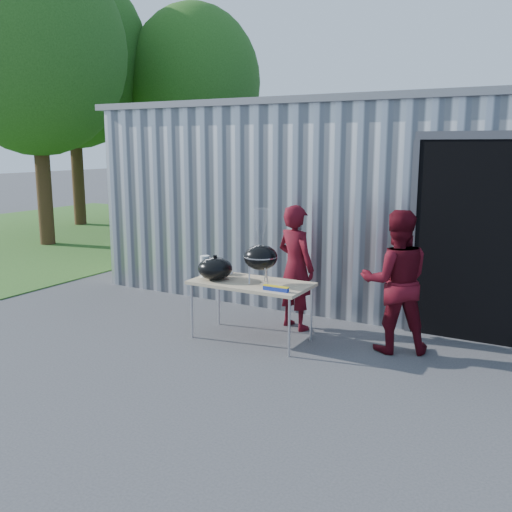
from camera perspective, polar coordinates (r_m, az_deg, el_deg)
The scene contains 14 objects.
ground at distance 7.25m, azimuth -4.82°, elevation -8.60°, with size 80.00×80.00×0.00m, color #3E3E40.
building at distance 10.68m, azimuth 13.30°, elevation 5.94°, with size 8.20×6.20×3.10m.
grass_patch at distance 17.51m, azimuth -18.35°, elevation 2.52°, with size 10.00×12.00×0.02m, color #2D591E.
tree_left at distance 15.06m, azimuth -21.29°, elevation 18.65°, with size 4.28×4.28×7.08m.
tree_mid at distance 18.56m, azimuth -18.02°, elevation 18.28°, with size 4.58×4.58×7.58m.
tree_far at distance 18.03m, azimuth -6.18°, elevation 16.86°, with size 3.97×3.97×6.58m.
folding_table at distance 7.14m, azimuth -0.50°, elevation -2.92°, with size 1.50×0.75×0.75m.
kettle_grill at distance 6.95m, azimuth 0.47°, elevation 0.59°, with size 0.42×0.42×0.93m.
grill_lid at distance 7.26m, azimuth -4.11°, elevation -1.24°, with size 0.44×0.44×0.32m.
paper_towels at distance 7.40m, azimuth -5.13°, elevation -1.03°, with size 0.12×0.12×0.28m, color white.
white_tub at distance 7.58m, azimuth -3.28°, elevation -1.42°, with size 0.20×0.15×0.10m, color white.
foil_box at distance 6.69m, azimuth 2.00°, elevation -3.26°, with size 0.32×0.05×0.06m.
person_cook at distance 7.59m, azimuth 3.98°, elevation -1.14°, with size 0.61×0.40×1.67m, color #4D0913.
person_bystander at distance 6.93m, azimuth 13.80°, elevation -2.49°, with size 0.83×0.64×1.70m, color #4D0913.
Camera 1 is at (3.86, -5.64, 2.43)m, focal length 40.00 mm.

